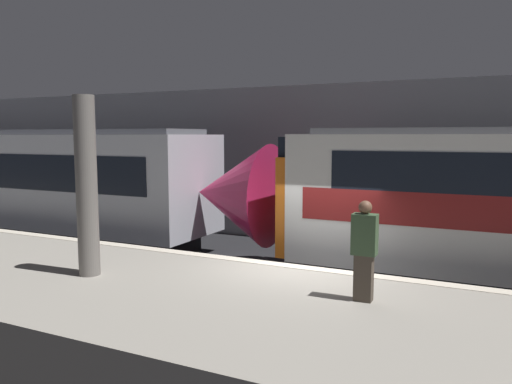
% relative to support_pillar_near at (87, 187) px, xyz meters
% --- Properties ---
extents(ground_plane, '(120.00, 120.00, 0.00)m').
position_rel_support_pillar_near_xyz_m(ground_plane, '(3.35, 2.35, -2.66)').
color(ground_plane, black).
extents(platform, '(40.00, 4.68, 1.02)m').
position_rel_support_pillar_near_xyz_m(platform, '(3.35, 0.01, -2.16)').
color(platform, gray).
rests_on(platform, ground).
extents(station_rear_barrier, '(50.00, 0.15, 5.26)m').
position_rel_support_pillar_near_xyz_m(station_rear_barrier, '(3.35, 9.04, -0.03)').
color(station_rear_barrier, '#939399').
rests_on(station_rear_barrier, ground).
extents(support_pillar_near, '(0.39, 0.39, 3.30)m').
position_rel_support_pillar_near_xyz_m(support_pillar_near, '(0.00, 0.00, 0.00)').
color(support_pillar_near, slate).
rests_on(support_pillar_near, platform).
extents(train_modern, '(19.68, 2.91, 3.78)m').
position_rel_support_pillar_near_xyz_m(train_modern, '(-8.72, 5.08, -0.72)').
color(train_modern, black).
rests_on(train_modern, ground).
extents(person_waiting, '(0.38, 0.24, 1.58)m').
position_rel_support_pillar_near_xyz_m(person_waiting, '(4.93, 0.76, -0.82)').
color(person_waiting, '#473D33').
rests_on(person_waiting, platform).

